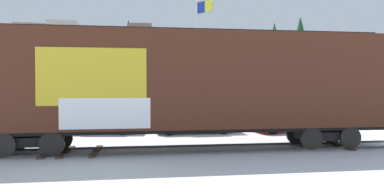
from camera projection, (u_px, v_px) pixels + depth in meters
ground_plane at (186, 150)px, 14.30m from camera, size 260.00×260.00×0.00m
track at (170, 149)px, 14.20m from camera, size 59.98×5.58×0.08m
freight_car at (186, 82)px, 14.23m from camera, size 17.42×3.86×4.93m
flagpole at (200, 42)px, 26.93m from camera, size 1.18×1.24×9.38m
hillside at (168, 71)px, 89.69m from camera, size 126.65×40.42×18.84m
parked_car_black at (98, 118)px, 19.64m from camera, size 4.58×2.28×1.60m
parked_car_green at (193, 118)px, 19.72m from camera, size 4.59×2.36×1.71m
parked_car_red at (292, 118)px, 20.14m from camera, size 4.98×2.44×1.58m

